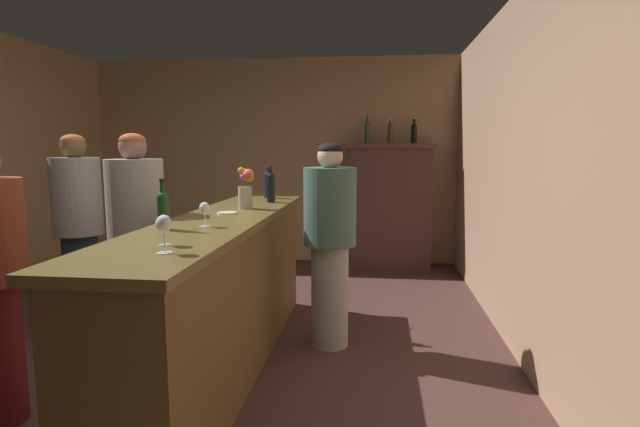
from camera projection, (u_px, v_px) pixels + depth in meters
floor at (166, 374)px, 3.28m from camera, size 9.00×9.00×0.00m
wall_back at (274, 161)px, 6.56m from camera, size 4.95×0.12×2.68m
wall_right at (564, 179)px, 2.81m from camera, size 0.12×7.04×2.68m
bar_counter at (221, 294)px, 3.30m from camera, size 0.62×3.01×1.05m
display_cabinet at (390, 203)px, 6.18m from camera, size 1.11×0.38×1.57m
wine_bottle_syrah at (271, 186)px, 4.14m from camera, size 0.07×0.07×0.31m
wine_bottle_pinot at (163, 208)px, 2.76m from camera, size 0.07×0.07×0.29m
wine_bottle_malbec at (268, 183)px, 4.51m from camera, size 0.08×0.08×0.30m
wine_glass_front at (205, 210)px, 2.87m from camera, size 0.07×0.07×0.15m
wine_glass_mid at (164, 224)px, 2.32m from camera, size 0.07×0.07×0.15m
wine_glass_rear at (164, 226)px, 2.14m from camera, size 0.07×0.07×0.17m
flower_arrangement at (246, 186)px, 3.71m from camera, size 0.12×0.13×0.32m
cheese_plate at (227, 213)px, 3.44m from camera, size 0.14×0.14×0.01m
display_bottle_left at (367, 131)px, 6.09m from camera, size 0.07×0.07×0.36m
display_bottle_midleft at (390, 132)px, 6.06m from camera, size 0.07×0.07×0.31m
display_bottle_center at (414, 132)px, 6.02m from camera, size 0.07×0.07×0.32m
patron_in_navy at (78, 225)px, 4.02m from camera, size 0.39×0.39×1.63m
patron_by_cabinet at (137, 238)px, 3.48m from camera, size 0.40×0.40×1.62m
bartender at (330, 238)px, 3.67m from camera, size 0.40×0.40×1.55m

